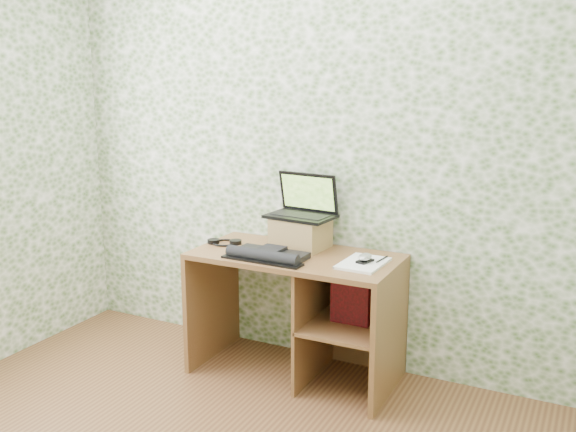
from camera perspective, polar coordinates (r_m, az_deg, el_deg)
The scene contains 10 objects.
wall_back at distance 3.89m, azimuth 2.68°, elevation 5.53°, with size 3.50×3.50×0.00m, color white.
desk at distance 3.81m, azimuth 1.91°, elevation -7.34°, with size 1.20×0.60×0.75m.
riser at distance 3.85m, azimuth 1.12°, elevation -1.50°, with size 0.31×0.25×0.18m, color olive.
laptop at distance 3.85m, azimuth 1.40°, elevation 0.85°, with size 0.41×0.31×0.26m.
keyboard at distance 3.64m, azimuth -1.84°, elevation -3.45°, with size 0.49×0.26×0.07m.
headphones at distance 3.97m, azimuth -5.67°, elevation -2.34°, with size 0.21×0.19×0.03m.
notepad at distance 3.56m, azimuth 6.70°, elevation -4.19°, with size 0.22×0.32×0.01m, color white.
mouse at distance 3.55m, azimuth 6.86°, elevation -3.81°, with size 0.07×0.11×0.04m, color #B3B3B6.
pen at distance 3.61m, azimuth 8.35°, elevation -3.82°, with size 0.01×0.01×0.14m, color black.
red_box at distance 3.67m, azimuth 5.65°, elevation -7.45°, with size 0.23×0.07×0.27m, color maroon.
Camera 1 is at (1.56, -1.78, 1.79)m, focal length 40.00 mm.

